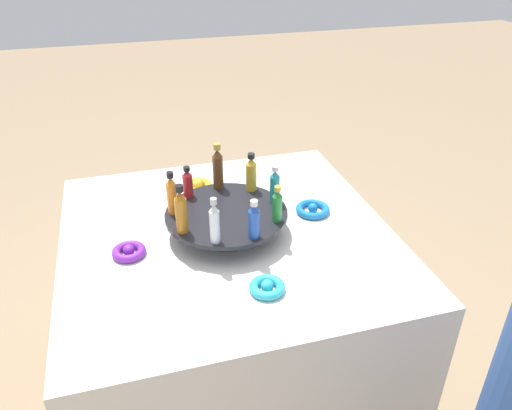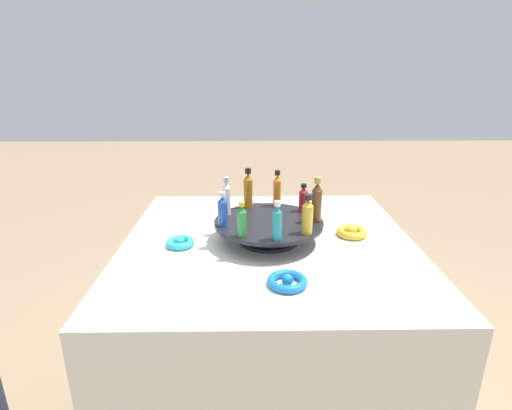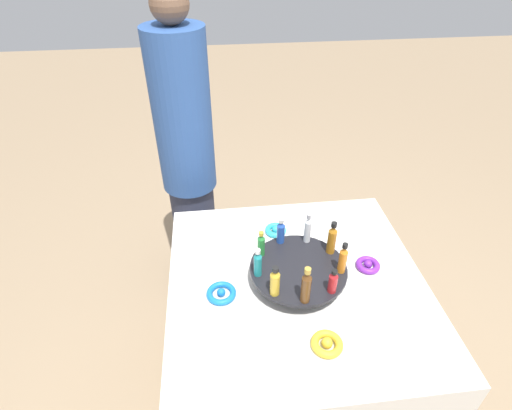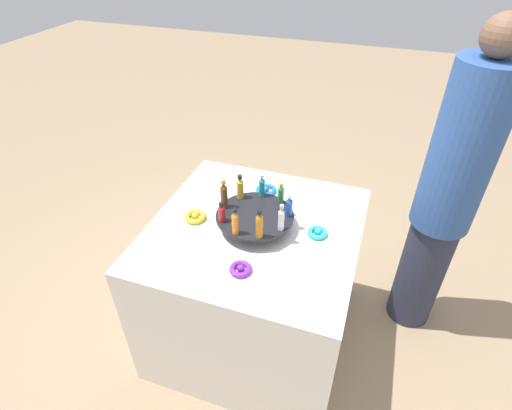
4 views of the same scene
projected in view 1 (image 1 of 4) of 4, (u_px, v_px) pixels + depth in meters
The scene contains 16 objects.
ground_plane at pixel (233, 404), 1.80m from camera, with size 12.00×12.00×0.00m, color #997F60.
party_table at pixel (230, 328), 1.61m from camera, with size 0.92×0.92×0.75m.
display_stand at pixel (227, 218), 1.40m from camera, with size 0.34×0.34×0.07m.
bottle_teal at pixel (275, 186), 1.41m from camera, with size 0.03×0.03×0.11m.
bottle_gold at pixel (251, 173), 1.47m from camera, with size 0.03×0.03×0.12m.
bottle_brown at pixel (218, 168), 1.48m from camera, with size 0.03×0.03×0.14m.
bottle_red at pixel (188, 183), 1.44m from camera, with size 0.03×0.03×0.09m.
bottle_orange at pixel (172, 195), 1.35m from camera, with size 0.03×0.03×0.13m.
bottle_amber at pixel (181, 211), 1.27m from camera, with size 0.03×0.03×0.14m.
bottle_clear at pixel (214, 222), 1.23m from camera, with size 0.03×0.03×0.13m.
bottle_blue at pixel (254, 221), 1.26m from camera, with size 0.03×0.03×0.11m.
bottle_green at pixel (277, 205), 1.32m from camera, with size 0.03×0.03×0.10m.
ribbon_bow_purple at pixel (129, 251), 1.32m from camera, with size 0.09×0.09×0.03m.
ribbon_bow_teal at pixel (267, 287), 1.20m from camera, with size 0.09×0.09×0.03m.
ribbon_bow_blue at pixel (313, 209), 1.51m from camera, with size 0.10×0.10×0.03m.
ribbon_bow_gold at pixel (198, 186), 1.64m from camera, with size 0.10×0.10×0.03m.
Camera 1 is at (-1.16, 0.24, 1.54)m, focal length 35.00 mm.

